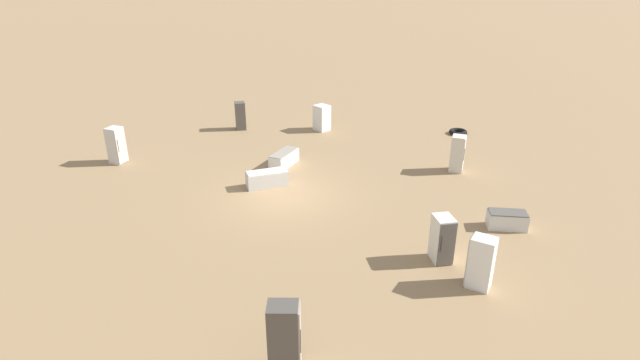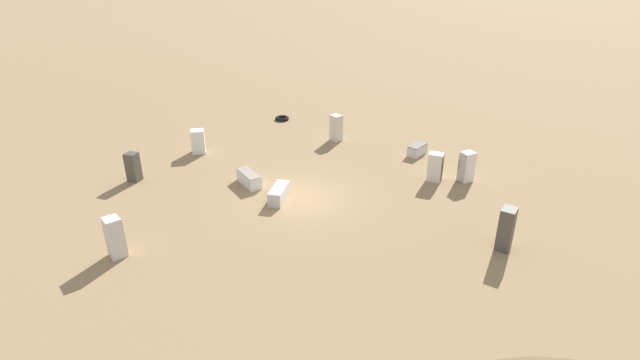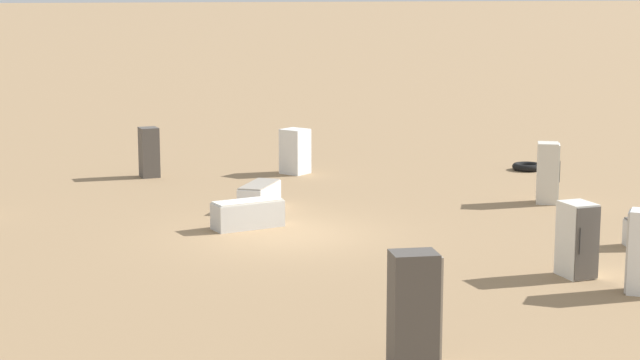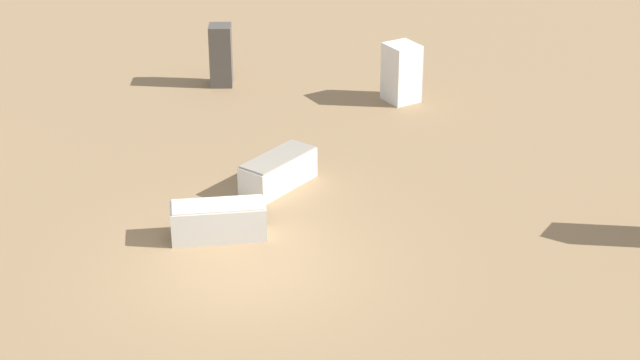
{
  "view_description": "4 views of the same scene",
  "coord_description": "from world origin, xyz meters",
  "px_view_note": "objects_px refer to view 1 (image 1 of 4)",
  "views": [
    {
      "loc": [
        -1.62,
        -19.01,
        9.19
      ],
      "look_at": [
        1.38,
        -0.84,
        1.0
      ],
      "focal_mm": 28.0,
      "sensor_mm": 36.0,
      "label": 1
    },
    {
      "loc": [
        -20.56,
        -9.34,
        11.93
      ],
      "look_at": [
        -0.18,
        -0.95,
        1.29
      ],
      "focal_mm": 28.0,
      "sensor_mm": 36.0,
      "label": 2
    },
    {
      "loc": [
        -7.78,
        -24.6,
        5.98
      ],
      "look_at": [
        1.24,
        0.94,
        1.15
      ],
      "focal_mm": 60.0,
      "sensor_mm": 36.0,
      "label": 3
    },
    {
      "loc": [
        2.03,
        -16.86,
        9.9
      ],
      "look_at": [
        1.29,
        1.16,
        1.24
      ],
      "focal_mm": 60.0,
      "sensor_mm": 36.0,
      "label": 4
    }
  ],
  "objects_px": {
    "discarded_fridge_8": "(507,220)",
    "discarded_fridge_5": "(322,118)",
    "discarded_fridge_1": "(284,338)",
    "scrap_tire": "(458,132)",
    "discarded_fridge_2": "(442,239)",
    "discarded_fridge_4": "(240,116)",
    "discarded_fridge_3": "(457,154)",
    "discarded_fridge_7": "(267,179)",
    "discarded_fridge_0": "(284,159)",
    "discarded_fridge_6": "(481,263)",
    "discarded_fridge_9": "(116,145)"
  },
  "relations": [
    {
      "from": "discarded_fridge_1",
      "to": "discarded_fridge_9",
      "type": "bearing_deg",
      "value": -145.62
    },
    {
      "from": "discarded_fridge_5",
      "to": "discarded_fridge_6",
      "type": "height_order",
      "value": "discarded_fridge_6"
    },
    {
      "from": "discarded_fridge_6",
      "to": "scrap_tire",
      "type": "bearing_deg",
      "value": 18.75
    },
    {
      "from": "discarded_fridge_0",
      "to": "discarded_fridge_9",
      "type": "distance_m",
      "value": 8.19
    },
    {
      "from": "discarded_fridge_0",
      "to": "discarded_fridge_3",
      "type": "distance_m",
      "value": 8.2
    },
    {
      "from": "discarded_fridge_1",
      "to": "discarded_fridge_8",
      "type": "relative_size",
      "value": 1.26
    },
    {
      "from": "discarded_fridge_2",
      "to": "discarded_fridge_3",
      "type": "bearing_deg",
      "value": -117.99
    },
    {
      "from": "discarded_fridge_1",
      "to": "discarded_fridge_2",
      "type": "height_order",
      "value": "discarded_fridge_1"
    },
    {
      "from": "discarded_fridge_3",
      "to": "discarded_fridge_9",
      "type": "xyz_separation_m",
      "value": [
        -15.93,
        3.71,
        0.03
      ]
    },
    {
      "from": "discarded_fridge_4",
      "to": "discarded_fridge_7",
      "type": "distance_m",
      "value": 8.41
    },
    {
      "from": "discarded_fridge_2",
      "to": "discarded_fridge_8",
      "type": "xyz_separation_m",
      "value": [
        3.26,
        1.67,
        -0.47
      ]
    },
    {
      "from": "discarded_fridge_2",
      "to": "discarded_fridge_5",
      "type": "distance_m",
      "value": 14.33
    },
    {
      "from": "discarded_fridge_4",
      "to": "discarded_fridge_7",
      "type": "height_order",
      "value": "discarded_fridge_4"
    },
    {
      "from": "discarded_fridge_0",
      "to": "discarded_fridge_6",
      "type": "distance_m",
      "value": 11.77
    },
    {
      "from": "discarded_fridge_6",
      "to": "discarded_fridge_8",
      "type": "relative_size",
      "value": 1.1
    },
    {
      "from": "discarded_fridge_2",
      "to": "discarded_fridge_4",
      "type": "height_order",
      "value": "discarded_fridge_4"
    },
    {
      "from": "discarded_fridge_0",
      "to": "discarded_fridge_1",
      "type": "bearing_deg",
      "value": -60.61
    },
    {
      "from": "discarded_fridge_2",
      "to": "discarded_fridge_5",
      "type": "xyz_separation_m",
      "value": [
        -1.58,
        14.24,
        -0.06
      ]
    },
    {
      "from": "discarded_fridge_1",
      "to": "scrap_tire",
      "type": "relative_size",
      "value": 1.89
    },
    {
      "from": "discarded_fridge_0",
      "to": "discarded_fridge_7",
      "type": "height_order",
      "value": "discarded_fridge_7"
    },
    {
      "from": "discarded_fridge_4",
      "to": "discarded_fridge_6",
      "type": "distance_m",
      "value": 18.09
    },
    {
      "from": "discarded_fridge_1",
      "to": "discarded_fridge_8",
      "type": "distance_m",
      "value": 10.51
    },
    {
      "from": "discarded_fridge_1",
      "to": "scrap_tire",
      "type": "xyz_separation_m",
      "value": [
        11.56,
        16.25,
        -0.85
      ]
    },
    {
      "from": "discarded_fridge_1",
      "to": "discarded_fridge_9",
      "type": "distance_m",
      "value": 16.29
    },
    {
      "from": "discarded_fridge_4",
      "to": "discarded_fridge_1",
      "type": "bearing_deg",
      "value": -91.47
    },
    {
      "from": "discarded_fridge_1",
      "to": "discarded_fridge_6",
      "type": "relative_size",
      "value": 1.14
    },
    {
      "from": "discarded_fridge_0",
      "to": "discarded_fridge_4",
      "type": "distance_m",
      "value": 6.38
    },
    {
      "from": "discarded_fridge_1",
      "to": "discarded_fridge_6",
      "type": "bearing_deg",
      "value": 121.55
    },
    {
      "from": "discarded_fridge_8",
      "to": "discarded_fridge_5",
      "type": "bearing_deg",
      "value": 37.09
    },
    {
      "from": "discarded_fridge_7",
      "to": "discarded_fridge_4",
      "type": "bearing_deg",
      "value": -3.36
    },
    {
      "from": "discarded_fridge_4",
      "to": "discarded_fridge_7",
      "type": "xyz_separation_m",
      "value": [
        0.98,
        -8.34,
        -0.45
      ]
    },
    {
      "from": "discarded_fridge_0",
      "to": "discarded_fridge_8",
      "type": "bearing_deg",
      "value": -9.7
    },
    {
      "from": "discarded_fridge_1",
      "to": "discarded_fridge_4",
      "type": "distance_m",
      "value": 19.2
    },
    {
      "from": "discarded_fridge_1",
      "to": "discarded_fridge_3",
      "type": "distance_m",
      "value": 14.44
    },
    {
      "from": "discarded_fridge_3",
      "to": "discarded_fridge_7",
      "type": "distance_m",
      "value": 8.93
    },
    {
      "from": "discarded_fridge_7",
      "to": "discarded_fridge_3",
      "type": "bearing_deg",
      "value": -98.24
    },
    {
      "from": "discarded_fridge_7",
      "to": "scrap_tire",
      "type": "bearing_deg",
      "value": -74.42
    },
    {
      "from": "discarded_fridge_2",
      "to": "discarded_fridge_1",
      "type": "bearing_deg",
      "value": 34.61
    },
    {
      "from": "discarded_fridge_0",
      "to": "scrap_tire",
      "type": "relative_size",
      "value": 1.84
    },
    {
      "from": "discarded_fridge_1",
      "to": "discarded_fridge_3",
      "type": "bearing_deg",
      "value": 150.4
    },
    {
      "from": "discarded_fridge_2",
      "to": "discarded_fridge_5",
      "type": "bearing_deg",
      "value": -84.7
    },
    {
      "from": "discarded_fridge_4",
      "to": "discarded_fridge_3",
      "type": "bearing_deg",
      "value": -42.7
    },
    {
      "from": "discarded_fridge_7",
      "to": "discarded_fridge_9",
      "type": "height_order",
      "value": "discarded_fridge_9"
    },
    {
      "from": "discarded_fridge_7",
      "to": "scrap_tire",
      "type": "xyz_separation_m",
      "value": [
        11.27,
        5.4,
        -0.24
      ]
    },
    {
      "from": "discarded_fridge_3",
      "to": "discarded_fridge_4",
      "type": "bearing_deg",
      "value": -99.62
    },
    {
      "from": "scrap_tire",
      "to": "discarded_fridge_9",
      "type": "bearing_deg",
      "value": -175.57
    },
    {
      "from": "discarded_fridge_4",
      "to": "discarded_fridge_6",
      "type": "height_order",
      "value": "discarded_fridge_6"
    },
    {
      "from": "discarded_fridge_3",
      "to": "discarded_fridge_8",
      "type": "relative_size",
      "value": 1.13
    },
    {
      "from": "discarded_fridge_0",
      "to": "discarded_fridge_7",
      "type": "distance_m",
      "value": 2.48
    },
    {
      "from": "discarded_fridge_1",
      "to": "discarded_fridge_5",
      "type": "relative_size",
      "value": 1.3
    }
  ]
}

